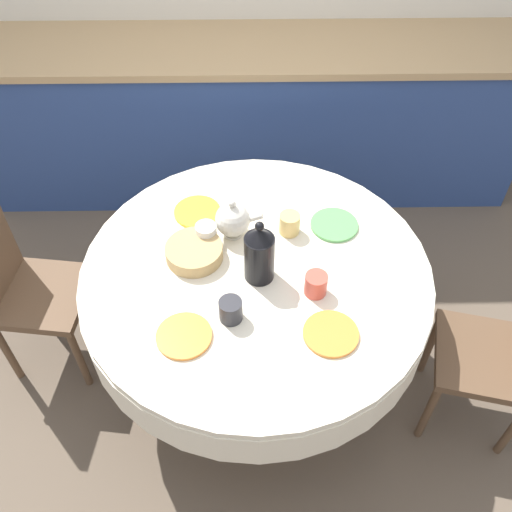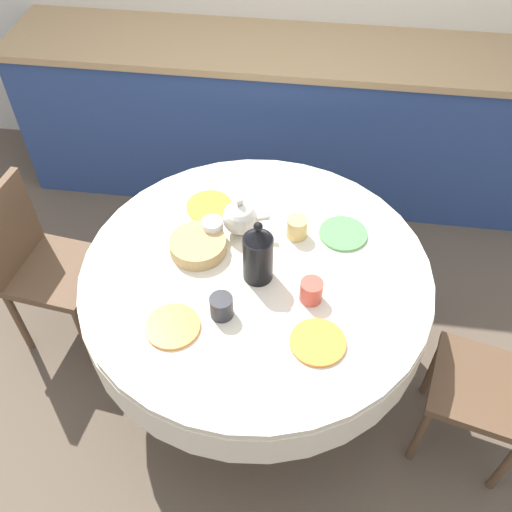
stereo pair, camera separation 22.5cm
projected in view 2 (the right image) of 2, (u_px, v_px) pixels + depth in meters
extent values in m
plane|color=brown|center=(256.00, 367.00, 2.87)|extent=(12.00, 12.00, 0.00)
cube|color=#2D4784|center=(287.00, 123.00, 3.51)|extent=(3.20, 0.60, 0.92)
cube|color=tan|center=(291.00, 49.00, 3.16)|extent=(3.24, 0.64, 0.04)
cylinder|color=brown|center=(256.00, 365.00, 2.86)|extent=(0.44, 0.44, 0.04)
cylinder|color=brown|center=(256.00, 334.00, 2.66)|extent=(0.11, 0.11, 0.51)
cylinder|color=silver|center=(256.00, 288.00, 2.40)|extent=(1.44, 1.44, 0.18)
cylinder|color=silver|center=(256.00, 272.00, 2.32)|extent=(1.43, 1.43, 0.03)
cube|color=brown|center=(483.00, 387.00, 2.30)|extent=(0.48, 0.48, 0.04)
cylinder|color=brown|center=(419.00, 435.00, 2.41)|extent=(0.04, 0.04, 0.42)
cylinder|color=brown|center=(433.00, 368.00, 2.63)|extent=(0.04, 0.04, 0.42)
cylinder|color=brown|center=(506.00, 466.00, 2.32)|extent=(0.04, 0.04, 0.42)
cube|color=brown|center=(57.00, 272.00, 2.72)|extent=(0.45, 0.45, 0.04)
cube|color=brown|center=(7.00, 230.00, 2.57)|extent=(0.08, 0.38, 0.43)
cylinder|color=brown|center=(115.00, 283.00, 2.97)|extent=(0.04, 0.04, 0.42)
cylinder|color=brown|center=(84.00, 337.00, 2.74)|extent=(0.04, 0.04, 0.42)
cylinder|color=brown|center=(54.00, 269.00, 3.03)|extent=(0.04, 0.04, 0.42)
cylinder|color=brown|center=(19.00, 322.00, 2.80)|extent=(0.04, 0.04, 0.42)
cylinder|color=orange|center=(173.00, 326.00, 2.11)|extent=(0.21, 0.21, 0.01)
cylinder|color=#28282D|center=(221.00, 307.00, 2.13)|extent=(0.09, 0.09, 0.09)
cylinder|color=orange|center=(318.00, 342.00, 2.07)|extent=(0.21, 0.21, 0.01)
cylinder|color=#CC4C3D|center=(311.00, 291.00, 2.18)|extent=(0.09, 0.09, 0.09)
cylinder|color=yellow|center=(209.00, 207.00, 2.56)|extent=(0.21, 0.21, 0.01)
cylinder|color=white|center=(213.00, 229.00, 2.40)|extent=(0.09, 0.09, 0.09)
cylinder|color=#5BA85B|center=(343.00, 234.00, 2.44)|extent=(0.21, 0.21, 0.01)
cylinder|color=#DBB766|center=(297.00, 228.00, 2.41)|extent=(0.09, 0.09, 0.09)
cylinder|color=black|center=(258.00, 258.00, 2.21)|extent=(0.12, 0.12, 0.21)
cone|color=black|center=(258.00, 235.00, 2.12)|extent=(0.11, 0.11, 0.05)
sphere|color=black|center=(258.00, 227.00, 2.08)|extent=(0.04, 0.04, 0.04)
cylinder|color=silver|center=(240.00, 231.00, 2.45)|extent=(0.08, 0.08, 0.01)
sphere|color=silver|center=(240.00, 218.00, 2.39)|extent=(0.15, 0.15, 0.15)
cylinder|color=silver|center=(261.00, 218.00, 2.38)|extent=(0.09, 0.03, 0.05)
sphere|color=silver|center=(240.00, 202.00, 2.33)|extent=(0.03, 0.03, 0.03)
cylinder|color=tan|center=(198.00, 246.00, 2.36)|extent=(0.24, 0.24, 0.06)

